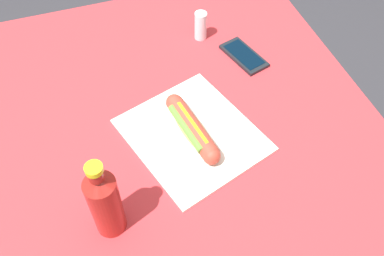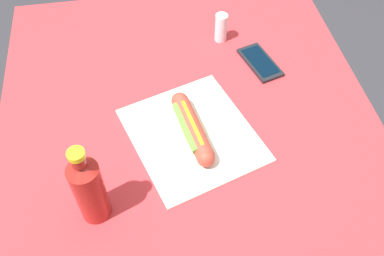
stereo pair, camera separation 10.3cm
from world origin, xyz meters
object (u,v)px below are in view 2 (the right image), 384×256
Objects in this scene: hot_dog at (192,128)px; soda_bottle at (89,188)px; cell_phone at (260,62)px; salt_shaker at (221,28)px.

hot_dog is 0.30m from soda_bottle.
cell_phone is 0.16m from salt_shaker.
salt_shaker is at bearing -36.50° from soda_bottle.
soda_bottle is at bearing 125.69° from hot_dog.
soda_bottle is at bearing 129.80° from cell_phone.
soda_bottle reaches higher than cell_phone.
cell_phone is (0.22, -0.23, -0.02)m from hot_dog.
cell_phone is 1.85× the size of salt_shaker.
hot_dog is 1.02× the size of soda_bottle.
hot_dog is at bearing 157.25° from salt_shaker.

